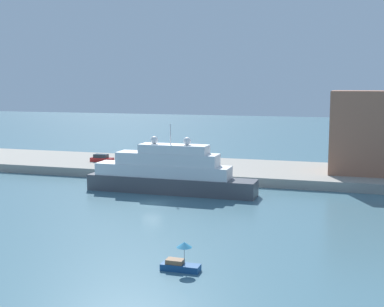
{
  "coord_description": "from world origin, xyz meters",
  "views": [
    {
      "loc": [
        26.66,
        -66.89,
        16.8
      ],
      "look_at": [
        4.0,
        6.0,
        6.51
      ],
      "focal_mm": 49.04,
      "sensor_mm": 36.0,
      "label": 1
    }
  ],
  "objects_px": {
    "parked_car": "(102,158)",
    "person_figure": "(121,160)",
    "mooring_bollard": "(226,172)",
    "large_yacht": "(168,173)",
    "small_motorboat": "(181,261)"
  },
  "relations": [
    {
      "from": "parked_car",
      "to": "person_figure",
      "type": "relative_size",
      "value": 2.87
    },
    {
      "from": "small_motorboat",
      "to": "mooring_bollard",
      "type": "relative_size",
      "value": 4.32
    },
    {
      "from": "small_motorboat",
      "to": "mooring_bollard",
      "type": "distance_m",
      "value": 41.56
    },
    {
      "from": "large_yacht",
      "to": "small_motorboat",
      "type": "xyz_separation_m",
      "value": [
        12.57,
        -31.59,
        -2.15
      ]
    },
    {
      "from": "small_motorboat",
      "to": "person_figure",
      "type": "relative_size",
      "value": 2.28
    },
    {
      "from": "large_yacht",
      "to": "person_figure",
      "type": "bearing_deg",
      "value": 134.97
    },
    {
      "from": "small_motorboat",
      "to": "person_figure",
      "type": "distance_m",
      "value": 54.1
    },
    {
      "from": "large_yacht",
      "to": "small_motorboat",
      "type": "distance_m",
      "value": 34.07
    },
    {
      "from": "large_yacht",
      "to": "person_figure",
      "type": "height_order",
      "value": "large_yacht"
    },
    {
      "from": "large_yacht",
      "to": "mooring_bollard",
      "type": "distance_m",
      "value": 11.83
    },
    {
      "from": "mooring_bollard",
      "to": "small_motorboat",
      "type": "bearing_deg",
      "value": -82.13
    },
    {
      "from": "person_figure",
      "to": "mooring_bollard",
      "type": "height_order",
      "value": "person_figure"
    },
    {
      "from": "large_yacht",
      "to": "small_motorboat",
      "type": "relative_size",
      "value": 7.45
    },
    {
      "from": "mooring_bollard",
      "to": "person_figure",
      "type": "bearing_deg",
      "value": 166.09
    },
    {
      "from": "small_motorboat",
      "to": "person_figure",
      "type": "height_order",
      "value": "person_figure"
    }
  ]
}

